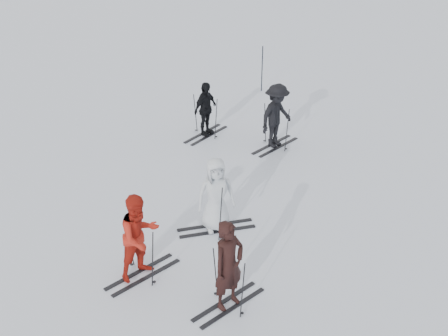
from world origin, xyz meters
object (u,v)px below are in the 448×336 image
skier_red (140,238)px  skier_grey (216,196)px  skier_near_dark (229,267)px  skier_uphill_far (276,117)px  skier_uphill_left (205,110)px  piste_marker (262,69)px

skier_red → skier_grey: (0.22, 2.25, -0.04)m
skier_near_dark → skier_uphill_far: (-2.93, 6.55, 0.04)m
skier_uphill_left → skier_uphill_far: size_ratio=0.88×
skier_grey → skier_near_dark: bearing=-98.9°
skier_uphill_left → skier_red: bearing=-152.5°
skier_near_dark → piste_marker: bearing=41.1°
skier_near_dark → skier_uphill_left: skier_near_dark is taller
skier_grey → skier_uphill_far: 4.75m
skier_near_dark → skier_grey: size_ratio=1.04×
skier_near_dark → skier_uphill_far: skier_uphill_far is taller
skier_near_dark → skier_red: 1.99m
skier_near_dark → piste_marker: (-5.85, 10.38, -0.06)m
piste_marker → skier_uphill_far: bearing=-52.6°
skier_uphill_far → skier_uphill_left: bearing=111.5°
skier_near_dark → skier_uphill_left: (-5.13, 5.98, -0.08)m
skier_near_dark → skier_grey: skier_near_dark is taller
skier_grey → piste_marker: bearing=65.4°
skier_uphill_far → piste_marker: (-2.92, 3.83, -0.11)m
skier_uphill_left → skier_uphill_far: (2.20, 0.57, 0.12)m
skier_uphill_left → piste_marker: size_ratio=0.99×
skier_red → skier_uphill_left: skier_red is taller
skier_grey → skier_uphill_far: (-1.19, 4.60, 0.08)m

